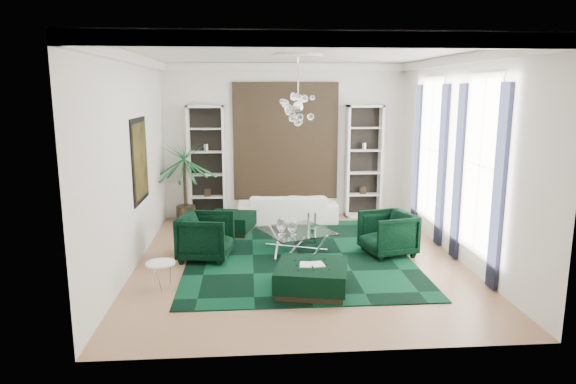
{
  "coord_description": "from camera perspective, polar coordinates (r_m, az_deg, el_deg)",
  "views": [
    {
      "loc": [
        -0.92,
        -9.22,
        3.16
      ],
      "look_at": [
        -0.17,
        0.5,
        1.21
      ],
      "focal_mm": 32.0,
      "sensor_mm": 36.0,
      "label": 1
    }
  ],
  "objects": [
    {
      "name": "curtain_far_a",
      "position": [
        10.78,
        16.73,
        2.76
      ],
      "size": [
        0.07,
        0.3,
        3.25
      ],
      "primitive_type": "cube",
      "color": "black",
      "rests_on": "floor"
    },
    {
      "name": "coffee_table",
      "position": [
        10.25,
        0.93,
        -5.42
      ],
      "size": [
        1.62,
        1.62,
        0.42
      ],
      "primitive_type": null,
      "rotation": [
        0.0,
        0.0,
        0.41
      ],
      "color": "white",
      "rests_on": "floor"
    },
    {
      "name": "table_plant",
      "position": [
        9.95,
        2.85,
        -4.0
      ],
      "size": [
        0.16,
        0.14,
        0.23
      ],
      "primitive_type": "imported",
      "rotation": [
        0.0,
        0.0,
        -0.4
      ],
      "color": "#1C5F30",
      "rests_on": "coffee_table"
    },
    {
      "name": "rug",
      "position": [
        10.07,
        1.06,
        -6.93
      ],
      "size": [
        4.2,
        5.0,
        0.02
      ],
      "primitive_type": "cube",
      "color": "black",
      "rests_on": "floor"
    },
    {
      "name": "curtain_near_a",
      "position": [
        8.61,
        22.41,
        0.34
      ],
      "size": [
        0.07,
        0.3,
        3.25
      ],
      "primitive_type": "cube",
      "color": "black",
      "rests_on": "floor"
    },
    {
      "name": "floor",
      "position": [
        9.8,
        1.23,
        -7.59
      ],
      "size": [
        6.0,
        7.0,
        0.02
      ],
      "primitive_type": "cube",
      "color": "#A77B58",
      "rests_on": "ground"
    },
    {
      "name": "ottoman_side",
      "position": [
        11.61,
        -6.4,
        -3.48
      ],
      "size": [
        1.19,
        1.19,
        0.43
      ],
      "primitive_type": "cube",
      "rotation": [
        0.0,
        0.0,
        -0.27
      ],
      "color": "black",
      "rests_on": "floor"
    },
    {
      "name": "ceiling_medallion",
      "position": [
        9.59,
        1.14,
        14.94
      ],
      "size": [
        0.9,
        0.9,
        0.05
      ],
      "primitive_type": "cylinder",
      "color": "white",
      "rests_on": "ceiling"
    },
    {
      "name": "wall_front",
      "position": [
        5.92,
        4.63,
        -1.02
      ],
      "size": [
        6.0,
        0.02,
        3.8
      ],
      "primitive_type": "cube",
      "color": "white",
      "rests_on": "ground"
    },
    {
      "name": "painting",
      "position": [
        10.12,
        -16.09,
        3.41
      ],
      "size": [
        0.04,
        1.3,
        1.6
      ],
      "primitive_type": "cube",
      "color": "black",
      "rests_on": "wall_left"
    },
    {
      "name": "window_near",
      "position": [
        9.28,
        20.57,
        2.77
      ],
      "size": [
        0.03,
        1.1,
        2.9
      ],
      "primitive_type": "cube",
      "color": "white",
      "rests_on": "wall_right"
    },
    {
      "name": "shelving_right",
      "position": [
        12.98,
        8.42,
        3.37
      ],
      "size": [
        0.9,
        0.38,
        2.8
      ],
      "primitive_type": null,
      "color": "white",
      "rests_on": "floor"
    },
    {
      "name": "ottoman_front",
      "position": [
        8.27,
        2.65,
        -9.54
      ],
      "size": [
        1.3,
        1.3,
        0.44
      ],
      "primitive_type": "cube",
      "rotation": [
        0.0,
        0.0,
        -0.21
      ],
      "color": "black",
      "rests_on": "floor"
    },
    {
      "name": "wall_back",
      "position": [
        12.83,
        -0.28,
        5.65
      ],
      "size": [
        6.0,
        0.02,
        3.8
      ],
      "primitive_type": "cube",
      "color": "white",
      "rests_on": "ground"
    },
    {
      "name": "ceiling",
      "position": [
        9.29,
        1.33,
        15.3
      ],
      "size": [
        6.0,
        7.0,
        0.02
      ],
      "primitive_type": "cube",
      "color": "white",
      "rests_on": "ground"
    },
    {
      "name": "sofa",
      "position": [
        12.43,
        -0.05,
        -1.8
      ],
      "size": [
        2.37,
        0.94,
        0.69
      ],
      "primitive_type": "imported",
      "rotation": [
        0.0,
        0.0,
        3.13
      ],
      "color": "white",
      "rests_on": "floor"
    },
    {
      "name": "curtain_near_b",
      "position": [
        10.01,
        18.44,
        2.03
      ],
      "size": [
        0.07,
        0.3,
        3.25
      ],
      "primitive_type": "cube",
      "color": "black",
      "rests_on": "floor"
    },
    {
      "name": "side_table",
      "position": [
        8.57,
        -13.92,
        -9.09
      ],
      "size": [
        0.61,
        0.61,
        0.45
      ],
      "primitive_type": "cylinder",
      "rotation": [
        0.0,
        0.0,
        0.39
      ],
      "color": "white",
      "rests_on": "floor"
    },
    {
      "name": "chandelier",
      "position": [
        9.57,
        1.12,
        9.43
      ],
      "size": [
        0.86,
        0.86,
        0.71
      ],
      "primitive_type": null,
      "rotation": [
        0.0,
        0.0,
        -0.1
      ],
      "color": "white",
      "rests_on": "ceiling"
    },
    {
      "name": "book",
      "position": [
        8.19,
        2.66,
        -8.01
      ],
      "size": [
        0.39,
        0.26,
        0.03
      ],
      "primitive_type": "cube",
      "color": "white",
      "rests_on": "ottoman_front"
    },
    {
      "name": "wall_right",
      "position": [
        10.11,
        18.55,
        3.54
      ],
      "size": [
        0.02,
        7.0,
        3.8
      ],
      "primitive_type": "cube",
      "color": "white",
      "rests_on": "ground"
    },
    {
      "name": "armchair_left",
      "position": [
        9.84,
        -9.11,
        -4.92
      ],
      "size": [
        1.1,
        1.08,
        0.87
      ],
      "primitive_type": "imported",
      "rotation": [
        0.0,
        0.0,
        1.4
      ],
      "color": "black",
      "rests_on": "floor"
    },
    {
      "name": "shelving_left",
      "position": [
        12.7,
        -9.03,
        3.18
      ],
      "size": [
        0.9,
        0.38,
        2.8
      ],
      "primitive_type": null,
      "color": "white",
      "rests_on": "floor"
    },
    {
      "name": "window_far",
      "position": [
        11.48,
        15.58,
        4.58
      ],
      "size": [
        0.03,
        1.1,
        2.9
      ],
      "primitive_type": "cube",
      "color": "white",
      "rests_on": "wall_right"
    },
    {
      "name": "crown_molding",
      "position": [
        9.29,
        1.33,
        14.62
      ],
      "size": [
        6.0,
        7.0,
        0.18
      ],
      "primitive_type": null,
      "color": "white",
      "rests_on": "ceiling"
    },
    {
      "name": "palm",
      "position": [
        12.41,
        -11.45,
        2.29
      ],
      "size": [
        1.92,
        1.92,
        2.53
      ],
      "primitive_type": null,
      "rotation": [
        0.0,
        0.0,
        0.25
      ],
      "color": "#1C5F30",
      "rests_on": "floor"
    },
    {
      "name": "wall_left",
      "position": [
        9.54,
        -17.05,
        3.21
      ],
      "size": [
        0.02,
        7.0,
        3.8
      ],
      "primitive_type": "cube",
      "color": "white",
      "rests_on": "ground"
    },
    {
      "name": "curtain_far_b",
      "position": [
        12.23,
        14.13,
        3.86
      ],
      "size": [
        0.07,
        0.3,
        3.25
      ],
      "primitive_type": "cube",
      "color": "black",
      "rests_on": "floor"
    },
    {
      "name": "tapestry",
      "position": [
        12.78,
        -0.26,
        5.63
      ],
      "size": [
        2.5,
        0.06,
        2.8
      ],
      "primitive_type": "cube",
      "color": "black",
      "rests_on": "wall_back"
    },
    {
      "name": "armchair_right",
      "position": [
        10.17,
        11.02,
        -4.55
      ],
      "size": [
        1.11,
        1.09,
        0.84
      ],
      "primitive_type": "imported",
      "rotation": [
        0.0,
        0.0,
        -1.33
      ],
      "color": "black",
      "rests_on": "floor"
    }
  ]
}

